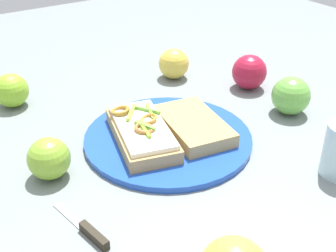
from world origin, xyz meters
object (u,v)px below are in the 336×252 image
at_px(bread_slice_side, 193,125).
at_px(apple_5, 11,91).
at_px(apple_2, 249,72).
at_px(knife, 88,230).
at_px(apple_0, 291,96).
at_px(plate, 168,138).
at_px(apple_4, 49,159).
at_px(sandwich, 142,132).
at_px(apple_1, 174,64).

relative_size(bread_slice_side, apple_5, 2.33).
distance_m(apple_2, knife, 0.55).
relative_size(apple_0, apple_2, 1.00).
height_order(plate, bread_slice_side, bread_slice_side).
bearing_deg(apple_5, knife, 176.27).
distance_m(apple_5, knife, 0.44).
bearing_deg(plate, knife, 121.47).
bearing_deg(apple_0, apple_5, 53.32).
bearing_deg(apple_4, apple_0, -97.55).
height_order(apple_2, apple_5, apple_2).
xyz_separation_m(sandwich, bread_slice_side, (-0.03, -0.10, -0.00)).
bearing_deg(knife, apple_4, -12.26).
distance_m(apple_4, knife, 0.16).
xyz_separation_m(sandwich, knife, (-0.15, 0.18, -0.02)).
height_order(bread_slice_side, knife, bread_slice_side).
height_order(apple_4, knife, apple_4).
relative_size(apple_0, apple_1, 1.08).
distance_m(apple_2, apple_5, 0.52).
bearing_deg(bread_slice_side, apple_2, -57.18).
bearing_deg(plate, apple_1, -36.41).
height_order(plate, apple_0, apple_0).
xyz_separation_m(bread_slice_side, apple_2, (0.10, -0.23, 0.01)).
distance_m(apple_0, apple_2, 0.14).
relative_size(apple_0, apple_5, 1.10).
relative_size(apple_1, apple_2, 0.92).
relative_size(apple_0, apple_4, 1.12).
bearing_deg(bread_slice_side, apple_4, 93.15).
bearing_deg(apple_5, apple_2, -113.90).
relative_size(apple_2, apple_5, 1.10).
xyz_separation_m(bread_slice_side, knife, (-0.12, 0.27, -0.02)).
relative_size(apple_2, knife, 0.61).
xyz_separation_m(apple_5, knife, (-0.44, 0.03, -0.03)).
bearing_deg(apple_5, apple_0, -126.68).
xyz_separation_m(apple_4, apple_5, (0.28, -0.02, 0.00)).
bearing_deg(knife, apple_1, -57.18).
bearing_deg(knife, apple_2, -76.08).
bearing_deg(apple_1, knife, 132.94).
bearing_deg(apple_2, apple_4, 98.06).
bearing_deg(apple_0, sandwich, 78.93).
distance_m(sandwich, bread_slice_side, 0.10).
distance_m(apple_0, apple_5, 0.58).
bearing_deg(sandwich, apple_1, -30.25).
xyz_separation_m(apple_0, apple_2, (0.14, -0.01, 0.00)).
relative_size(apple_4, knife, 0.55).
height_order(apple_2, apple_4, apple_2).
relative_size(bread_slice_side, apple_4, 2.38).
relative_size(bread_slice_side, apple_0, 2.12).
relative_size(sandwich, bread_slice_side, 1.25).
height_order(sandwich, apple_2, apple_2).
xyz_separation_m(apple_2, apple_5, (0.21, 0.48, -0.00)).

